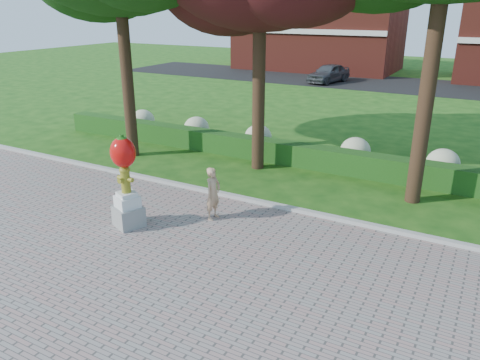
{
  "coord_description": "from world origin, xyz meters",
  "views": [
    {
      "loc": [
        5.24,
        -8.43,
        5.56
      ],
      "look_at": [
        0.03,
        1.0,
        1.52
      ],
      "focal_mm": 35.0,
      "sensor_mm": 36.0,
      "label": 1
    }
  ],
  "objects": [
    {
      "name": "hydrangea_row",
      "position": [
        0.57,
        8.0,
        0.55
      ],
      "size": [
        20.1,
        1.1,
        0.99
      ],
      "color": "#BCC999",
      "rests_on": "ground"
    },
    {
      "name": "building_left",
      "position": [
        -10.0,
        34.0,
        3.5
      ],
      "size": [
        14.0,
        8.0,
        7.0
      ],
      "primitive_type": "cube",
      "color": "maroon",
      "rests_on": "ground"
    },
    {
      "name": "woman",
      "position": [
        -1.08,
        1.49,
        0.77
      ],
      "size": [
        0.39,
        0.56,
        1.47
      ],
      "primitive_type": "imported",
      "rotation": [
        0.0,
        0.0,
        1.49
      ],
      "color": "tan",
      "rests_on": "walkway"
    },
    {
      "name": "curb",
      "position": [
        0.0,
        3.0,
        0.07
      ],
      "size": [
        40.0,
        0.18,
        0.15
      ],
      "primitive_type": "cube",
      "color": "#ADADA5",
      "rests_on": "ground"
    },
    {
      "name": "parked_car",
      "position": [
        -6.32,
        26.44,
        0.72
      ],
      "size": [
        2.57,
        4.37,
        1.39
      ],
      "primitive_type": "imported",
      "rotation": [
        0.0,
        0.0,
        -0.24
      ],
      "color": "#43464B",
      "rests_on": "street"
    },
    {
      "name": "lawn_hedge",
      "position": [
        0.0,
        7.0,
        0.4
      ],
      "size": [
        24.0,
        0.7,
        0.8
      ],
      "primitive_type": "cube",
      "color": "#144413",
      "rests_on": "ground"
    },
    {
      "name": "street",
      "position": [
        0.0,
        28.0,
        0.01
      ],
      "size": [
        50.0,
        8.0,
        0.02
      ],
      "primitive_type": "cube",
      "color": "black",
      "rests_on": "ground"
    },
    {
      "name": "walkway",
      "position": [
        0.0,
        -4.0,
        0.02
      ],
      "size": [
        40.0,
        14.0,
        0.04
      ],
      "primitive_type": "cube",
      "color": "gray",
      "rests_on": "ground"
    },
    {
      "name": "hydrant_sculpture",
      "position": [
        -2.79,
        0.0,
        1.37
      ],
      "size": [
        0.89,
        0.89,
        2.5
      ],
      "rotation": [
        0.0,
        0.0,
        -0.4
      ],
      "color": "gray",
      "rests_on": "walkway"
    },
    {
      "name": "ground",
      "position": [
        0.0,
        0.0,
        0.0
      ],
      "size": [
        100.0,
        100.0,
        0.0
      ],
      "primitive_type": "plane",
      "color": "#184912",
      "rests_on": "ground"
    }
  ]
}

